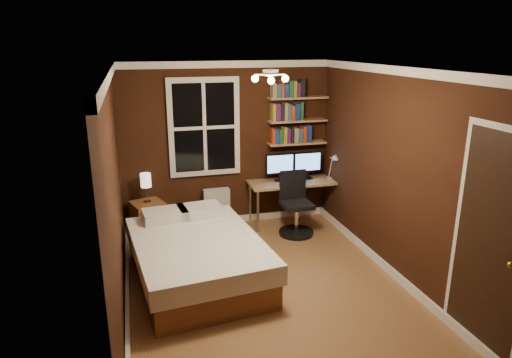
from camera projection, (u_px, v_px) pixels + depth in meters
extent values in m
plane|color=brown|center=(266.00, 287.00, 5.35)|extent=(4.20, 4.20, 0.00)
cube|color=black|center=(227.00, 145.00, 6.93)|extent=(3.20, 0.04, 2.50)
cube|color=black|center=(115.00, 198.00, 4.59)|extent=(0.04, 4.20, 2.50)
cube|color=black|center=(396.00, 175.00, 5.40)|extent=(0.04, 4.20, 2.50)
cube|color=white|center=(268.00, 69.00, 4.63)|extent=(3.20, 4.20, 0.02)
cube|color=white|center=(204.00, 127.00, 6.73)|extent=(1.06, 0.06, 1.46)
sphere|color=gold|center=(511.00, 265.00, 3.75)|extent=(0.06, 0.06, 0.06)
cube|color=#A87B51|center=(297.00, 143.00, 7.10)|extent=(0.92, 0.22, 0.03)
cube|color=#A87B51|center=(297.00, 121.00, 6.99)|extent=(0.92, 0.22, 0.03)
cube|color=#A87B51|center=(298.00, 98.00, 6.89)|extent=(0.92, 0.22, 0.03)
cube|color=brown|center=(198.00, 269.00, 5.46)|extent=(1.54, 2.05, 0.31)
cube|color=white|center=(197.00, 248.00, 5.38)|extent=(1.63, 2.12, 0.23)
cube|color=silver|center=(165.00, 215.00, 5.92)|extent=(0.59, 0.44, 0.13)
cube|color=silver|center=(200.00, 210.00, 6.08)|extent=(0.59, 0.44, 0.13)
cube|color=brown|center=(149.00, 220.00, 6.67)|extent=(0.54, 0.54, 0.53)
cube|color=silver|center=(217.00, 208.00, 7.05)|extent=(0.40, 0.14, 0.60)
cube|color=#A87B51|center=(295.00, 182.00, 7.08)|extent=(1.45, 0.54, 0.04)
cylinder|color=beige|center=(258.00, 212.00, 6.80)|extent=(0.04, 0.04, 0.65)
cylinder|color=beige|center=(340.00, 204.00, 7.14)|extent=(0.04, 0.04, 0.65)
cylinder|color=beige|center=(250.00, 202.00, 7.23)|extent=(0.04, 0.04, 0.65)
cylinder|color=beige|center=(327.00, 195.00, 7.57)|extent=(0.04, 0.04, 0.65)
cylinder|color=black|center=(296.00, 232.00, 6.82)|extent=(0.52, 0.52, 0.05)
cylinder|color=silver|center=(297.00, 219.00, 6.76)|extent=(0.06, 0.06, 0.38)
cube|color=black|center=(297.00, 205.00, 6.70)|extent=(0.44, 0.44, 0.07)
cube|color=black|center=(293.00, 185.00, 6.79)|extent=(0.40, 0.06, 0.44)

